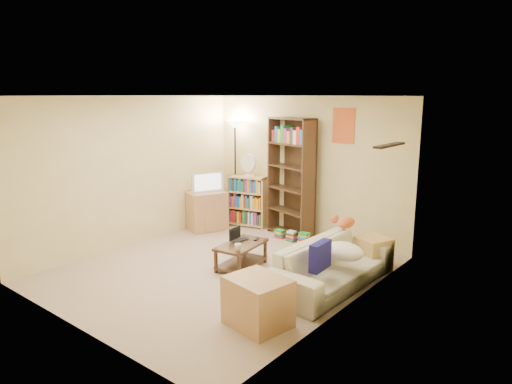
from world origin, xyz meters
TOP-DOWN VIEW (x-y plane):
  - room at (0.00, 0.01)m, footprint 4.50×4.54m
  - sofa at (1.55, 0.49)m, footprint 2.08×0.92m
  - navy_pillow at (1.63, 0.05)m, footprint 0.14×0.40m
  - cream_blanket at (1.70, 0.53)m, footprint 0.55×0.39m
  - tabby_cat at (1.31, 1.28)m, footprint 0.47×0.18m
  - coffee_table at (0.17, 0.25)m, footprint 0.57×0.89m
  - laptop at (0.11, 0.33)m, footprint 0.37×0.29m
  - laptop_screen at (-0.01, 0.31)m, footprint 0.05×0.28m
  - mug at (0.32, 0.01)m, footprint 0.18×0.18m
  - tv_remote at (0.23, 0.54)m, footprint 0.10×0.15m
  - tv_stand at (-1.63, 1.36)m, footprint 0.71×0.82m
  - television at (-1.63, 1.36)m, footprint 0.70×0.54m
  - tall_bookshelf at (-0.17, 2.03)m, footprint 1.01×0.56m
  - short_bookshelf at (-1.19, 2.05)m, footprint 0.82×0.48m
  - desk_fan at (-1.14, 2.00)m, footprint 0.35×0.20m
  - floor_lamp at (-1.51, 2.05)m, footprint 0.35×0.35m
  - side_table at (1.72, 1.41)m, footprint 0.55×0.55m
  - end_cabinet at (1.44, -0.95)m, footprint 0.74×0.65m
  - book_stacks at (0.08, 1.76)m, footprint 0.74×0.21m

SIDE VIEW (x-z plane):
  - book_stacks at x=0.08m, z-range -0.01..0.21m
  - coffee_table at x=0.17m, z-range 0.05..0.42m
  - side_table at x=1.72m, z-range 0.00..0.48m
  - end_cabinet at x=1.44m, z-range 0.00..0.55m
  - sofa at x=1.55m, z-range 0.00..0.59m
  - tv_stand at x=-1.63m, z-range 0.00..0.73m
  - tv_remote at x=0.23m, z-range 0.37..0.39m
  - laptop at x=0.11m, z-range 0.37..0.40m
  - mug at x=0.32m, z-range 0.37..0.46m
  - laptop_screen at x=-0.01m, z-range 0.39..0.58m
  - short_bookshelf at x=-1.19m, z-range 0.00..0.99m
  - cream_blanket at x=1.70m, z-range 0.39..0.63m
  - navy_pillow at x=1.63m, z-range 0.39..0.74m
  - tabby_cat at x=1.31m, z-range 0.59..0.75m
  - television at x=-1.63m, z-range 0.73..1.10m
  - tall_bookshelf at x=-0.17m, z-range 0.06..2.20m
  - desk_fan at x=-1.14m, z-range 0.99..1.45m
  - room at x=0.00m, z-range 0.36..2.88m
  - floor_lamp at x=-1.51m, z-range 0.61..2.65m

